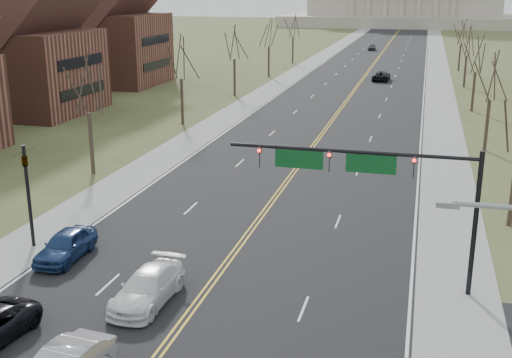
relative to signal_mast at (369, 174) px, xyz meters
The scene contains 24 objects.
road 96.96m from the signal_mast, 94.41° to the left, with size 20.00×380.00×0.01m, color black.
cross_road 12.03m from the signal_mast, 134.80° to the right, with size 120.00×14.00×0.01m, color black.
sidewalk_left 98.61m from the signal_mast, 101.39° to the left, with size 4.00×380.00×0.03m, color gray.
sidewalk_right 96.78m from the signal_mast, 87.30° to the left, with size 4.00×380.00×0.03m, color gray.
center_line 96.96m from the signal_mast, 94.41° to the left, with size 0.42×380.00×0.01m, color gold.
edge_line_left 98.20m from the signal_mast, 100.13° to the left, with size 0.15×380.00×0.01m, color silver.
edge_line_right 96.70m from the signal_mast, 88.60° to the left, with size 0.15×380.00×0.01m, color silver.
signal_mast is the anchor object (origin of this frame).
signal_left 19.06m from the signal_mast, behind, with size 0.32×0.36×6.00m.
tree_l_0 27.17m from the signal_mast, 147.71° to the left, with size 3.96×3.96×9.00m.
tree_r_1 31.56m from the signal_mast, 75.21° to the left, with size 3.74×3.74×8.50m.
tree_l_1 41.45m from the signal_mast, 123.63° to the left, with size 3.96×3.96×9.00m.
tree_r_2 51.15m from the signal_mast, 80.94° to the left, with size 3.74×3.74×8.50m.
tree_l_2 59.15m from the signal_mast, 112.83° to the left, with size 3.96×3.96×9.00m.
tree_r_3 70.96m from the signal_mast, 83.48° to the left, with size 3.74×3.74×8.50m.
tree_l_3 77.96m from the signal_mast, 107.12° to the left, with size 3.96×3.96×9.00m.
tree_r_4 90.86m from the signal_mast, 84.91° to the left, with size 3.74×3.74×8.50m.
tree_l_4 97.25m from the signal_mast, 103.65° to the left, with size 3.96×3.96×9.00m.
bldg_left_mid 56.81m from the signal_mast, 139.96° to the left, with size 15.10×14.28×20.75m.
bldg_left_far 75.76m from the signal_mast, 126.91° to the left, with size 17.10×14.28×23.25m.
car_sb_inner_second 11.89m from the signal_mast, 153.96° to the right, with size 2.15×5.29×1.54m, color white.
car_sb_outer_second 16.92m from the signal_mast, behind, with size 1.88×4.67×1.59m, color navy.
car_far_nb 74.73m from the signal_mast, 93.39° to the left, with size 2.49×5.39×1.50m, color black.
car_far_sb 126.42m from the signal_mast, 94.65° to the left, with size 1.74×4.32×1.47m, color #43454A.
Camera 1 is at (9.66, -16.53, 14.38)m, focal length 45.00 mm.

